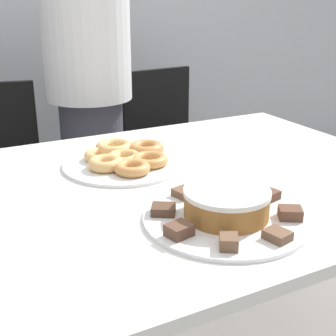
# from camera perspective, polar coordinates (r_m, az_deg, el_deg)

# --- Properties ---
(table) EXTENTS (1.51, 1.07, 0.77)m
(table) POSITION_cam_1_polar(r_m,az_deg,el_deg) (1.36, 0.11, -4.93)
(table) COLOR silver
(table) RESTS_ON ground_plane
(person_standing) EXTENTS (0.38, 0.38, 1.70)m
(person_standing) POSITION_cam_1_polar(r_m,az_deg,el_deg) (2.13, -9.60, 9.94)
(person_standing) COLOR #383842
(person_standing) RESTS_ON ground_plane
(office_chair_right) EXTENTS (0.48, 0.48, 0.91)m
(office_chair_right) POSITION_cam_1_polar(r_m,az_deg,el_deg) (2.46, 0.48, 0.59)
(office_chair_right) COLOR black
(office_chair_right) RESTS_ON ground_plane
(plate_cake) EXTENTS (0.39, 0.39, 0.01)m
(plate_cake) POSITION_cam_1_polar(r_m,az_deg,el_deg) (1.11, 7.06, -6.04)
(plate_cake) COLOR white
(plate_cake) RESTS_ON table
(plate_donuts) EXTENTS (0.38, 0.38, 0.01)m
(plate_donuts) POSITION_cam_1_polar(r_m,az_deg,el_deg) (1.46, -5.36, 0.55)
(plate_donuts) COLOR white
(plate_donuts) RESTS_ON table
(frosted_cake) EXTENTS (0.20, 0.20, 0.07)m
(frosted_cake) POSITION_cam_1_polar(r_m,az_deg,el_deg) (1.10, 7.15, -4.22)
(frosted_cake) COLOR #9E662D
(frosted_cake) RESTS_ON plate_cake
(lamington_0) EXTENTS (0.07, 0.07, 0.02)m
(lamington_0) POSITION_cam_1_polar(r_m,az_deg,el_deg) (1.11, -0.57, -5.09)
(lamington_0) COLOR #513828
(lamington_0) RESTS_ON plate_cake
(lamington_1) EXTENTS (0.06, 0.06, 0.03)m
(lamington_1) POSITION_cam_1_polar(r_m,az_deg,el_deg) (1.01, 1.36, -7.57)
(lamington_1) COLOR brown
(lamington_1) RESTS_ON plate_cake
(lamington_2) EXTENTS (0.06, 0.06, 0.03)m
(lamington_2) POSITION_cam_1_polar(r_m,az_deg,el_deg) (0.97, 7.42, -8.91)
(lamington_2) COLOR brown
(lamington_2) RESTS_ON plate_cake
(lamington_3) EXTENTS (0.05, 0.06, 0.02)m
(lamington_3) POSITION_cam_1_polar(r_m,az_deg,el_deg) (1.02, 13.19, -7.98)
(lamington_3) COLOR brown
(lamington_3) RESTS_ON plate_cake
(lamington_4) EXTENTS (0.07, 0.07, 0.03)m
(lamington_4) POSITION_cam_1_polar(r_m,az_deg,el_deg) (1.12, 14.67, -5.33)
(lamington_4) COLOR brown
(lamington_4) RESTS_ON plate_cake
(lamington_5) EXTENTS (0.07, 0.06, 0.02)m
(lamington_5) POSITION_cam_1_polar(r_m,az_deg,el_deg) (1.21, 11.86, -3.25)
(lamington_5) COLOR brown
(lamington_5) RESTS_ON plate_cake
(lamington_6) EXTENTS (0.06, 0.06, 0.03)m
(lamington_6) POSITION_cam_1_polar(r_m,az_deg,el_deg) (1.24, 6.86, -2.28)
(lamington_6) COLOR #513828
(lamington_6) RESTS_ON plate_cake
(lamington_7) EXTENTS (0.05, 0.06, 0.02)m
(lamington_7) POSITION_cam_1_polar(r_m,az_deg,el_deg) (1.20, 1.94, -3.05)
(lamington_7) COLOR brown
(lamington_7) RESTS_ON plate_cake
(donut_0) EXTENTS (0.11, 0.11, 0.03)m
(donut_0) POSITION_cam_1_polar(r_m,az_deg,el_deg) (1.45, -5.38, 1.28)
(donut_0) COLOR #E5AD66
(donut_0) RESTS_ON plate_donuts
(donut_1) EXTENTS (0.11, 0.11, 0.03)m
(donut_1) POSITION_cam_1_polar(r_m,az_deg,el_deg) (1.42, -2.20, 1.01)
(donut_1) COLOR #D18E4C
(donut_1) RESTS_ON plate_donuts
(donut_2) EXTENTS (0.12, 0.12, 0.04)m
(donut_2) POSITION_cam_1_polar(r_m,az_deg,el_deg) (1.52, -2.69, 2.39)
(donut_2) COLOR #C68447
(donut_2) RESTS_ON plate_donuts
(donut_3) EXTENTS (0.13, 0.13, 0.04)m
(donut_3) POSITION_cam_1_polar(r_m,az_deg,el_deg) (1.54, -6.50, 2.50)
(donut_3) COLOR #E5AD66
(donut_3) RESTS_ON plate_donuts
(donut_4) EXTENTS (0.12, 0.12, 0.03)m
(donut_4) POSITION_cam_1_polar(r_m,az_deg,el_deg) (1.48, -7.97, 1.55)
(donut_4) COLOR #E5AD66
(donut_4) RESTS_ON plate_donuts
(donut_5) EXTENTS (0.11, 0.11, 0.03)m
(donut_5) POSITION_cam_1_polar(r_m,az_deg,el_deg) (1.40, -7.60, 0.57)
(donut_5) COLOR #E5AD66
(donut_5) RESTS_ON plate_donuts
(donut_6) EXTENTS (0.11, 0.11, 0.03)m
(donut_6) POSITION_cam_1_polar(r_m,az_deg,el_deg) (1.36, -4.37, -0.01)
(donut_6) COLOR #D18E4C
(donut_6) RESTS_ON plate_donuts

